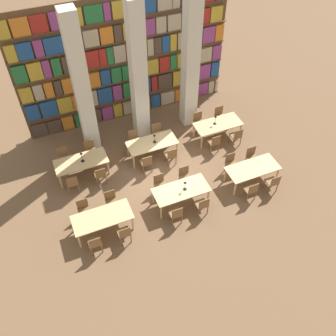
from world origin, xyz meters
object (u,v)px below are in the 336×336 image
Objects in this scene: chair_3 at (111,201)px; chair_19 at (157,132)px; chair_9 at (231,163)px; desk_lamp_3 at (215,118)px; chair_10 at (273,182)px; desk_lamp_1 at (81,155)px; chair_20 at (214,142)px; chair_11 at (252,156)px; chair_7 at (185,176)px; reading_table_2 at (253,169)px; chair_22 at (236,136)px; chair_13 at (64,157)px; chair_6 at (202,205)px; desk_lamp_2 at (154,137)px; reading_table_0 at (102,218)px; chair_0 at (95,243)px; chair_23 at (220,115)px; pillar_right at (190,63)px; desk_lamp_0 at (185,184)px; chair_18 at (171,155)px; chair_17 at (134,139)px; pillar_left at (82,88)px; chair_12 at (72,183)px; chair_16 at (146,162)px; chair_15 at (90,150)px; chair_1 at (84,209)px; reading_table_1 at (181,191)px; pillar_center at (138,75)px; chair_4 at (176,214)px; reading_table_4 at (152,144)px; reading_table_5 at (218,125)px; chair_21 at (199,121)px; chair_14 at (100,175)px; reading_table_3 at (81,162)px; chair_8 at (251,190)px; chair_5 at (160,184)px.

chair_19 is (2.89, 2.80, 0.00)m from chair_3.
desk_lamp_3 reaches higher than chair_9.
chair_10 is 1.91× the size of desk_lamp_1.
chair_11 is at bearing -52.37° from chair_20.
chair_7 is 2.28m from chair_20.
chair_22 reaches higher than reading_table_2.
chair_13 is at bearing 150.86° from reading_table_2.
chair_3 is 1.00× the size of chair_6.
chair_3 is at bearing -140.69° from desk_lamp_2.
reading_table_0 is 5.48m from chair_9.
chair_23 is (6.91, 4.29, 0.00)m from chair_0.
pillar_right reaches higher than chair_6.
chair_11 is 3.99m from desk_lamp_2.
desk_lamp_0 is 2.12m from chair_18.
pillar_left is at bearing -24.30° from chair_17.
reading_table_0 is 6.43m from chair_10.
chair_12 is at bearing 91.92° from chair_0.
chair_15 is at bearing 139.80° from chair_16.
chair_17 is 3.36m from chair_20.
chair_7 is at bearing 161.63° from reading_table_2.
chair_1 is 0.44× the size of reading_table_1.
chair_7 and chair_16 have the same top height.
pillar_center is 6.67× the size of chair_10.
chair_4 is (-0.53, -0.75, -0.17)m from reading_table_1.
chair_20 is at bearing 41.62° from desk_lamp_0.
chair_19 is at bearing 46.09° from reading_table_0.
pillar_right is 6.67× the size of chair_9.
chair_12 is at bearing 11.47° from chair_23.
pillar_left is at bearing -109.36° from chair_15.
chair_0 is 4.90m from reading_table_4.
chair_22 reaches higher than reading_table_5.
chair_23 is (5.92, -0.07, 0.00)m from chair_15.
desk_lamp_1 is at bearing 7.56° from chair_21.
chair_14 is 0.44× the size of reading_table_4.
pillar_left is 1.00× the size of pillar_center.
reading_table_3 is at bearing 166.57° from chair_18.
chair_19 is at bearing 61.66° from desk_lamp_2.
chair_20 and chair_21 have the same top height.
chair_17 is (-0.53, 0.75, -0.17)m from reading_table_4.
pillar_center is 6.67× the size of chair_9.
chair_0 is 1.00× the size of chair_8.
reading_table_1 is 2.74m from reading_table_4.
chair_18 is at bearing 35.67° from chair_0.
reading_table_5 is (3.56, 0.75, 0.17)m from chair_16.
chair_5 is at bearing 70.35° from chair_19.
chair_13 and chair_14 have the same top height.
chair_12 is 1.00× the size of chair_21.
reading_table_3 is (-6.42, 3.63, 0.17)m from chair_10.
pillar_right is 6.21m from chair_4.
chair_1 is 6.00m from chair_20.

